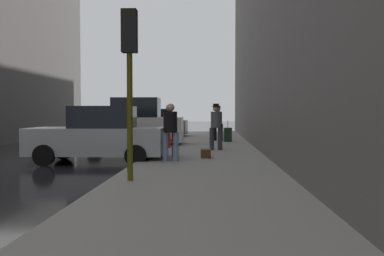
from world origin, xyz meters
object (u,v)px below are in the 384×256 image
at_px(pedestrian_with_fedora, 218,121).
at_px(parked_silver_sedan, 99,136).
at_px(pedestrian_in_jeans, 170,129).
at_px(fire_hydrant, 168,139).
at_px(pedestrian_with_beanie, 216,124).
at_px(parked_gray_coupe, 153,124).
at_px(traffic_light, 130,57).
at_px(parked_white_van, 133,125).
at_px(pedestrian_in_red_jacket, 170,128).
at_px(duffel_bag, 206,153).
at_px(rolling_suitcase, 228,135).

bearing_deg(pedestrian_with_fedora, parked_silver_sedan, -114.58).
relative_size(pedestrian_with_fedora, pedestrian_in_jeans, 1.04).
height_order(parked_silver_sedan, pedestrian_with_fedora, pedestrian_with_fedora).
relative_size(fire_hydrant, pedestrian_in_jeans, 0.41).
xyz_separation_m(parked_silver_sedan, pedestrian_with_fedora, (3.90, 8.53, 0.29)).
bearing_deg(parked_silver_sedan, fire_hydrant, 65.08).
bearing_deg(fire_hydrant, pedestrian_with_beanie, -21.70).
distance_m(fire_hydrant, pedestrian_in_jeans, 4.66).
bearing_deg(parked_gray_coupe, traffic_light, -83.74).
bearing_deg(parked_white_van, pedestrian_in_red_jacket, -68.26).
distance_m(pedestrian_with_beanie, pedestrian_in_jeans, 4.06).
height_order(fire_hydrant, pedestrian_with_fedora, pedestrian_with_fedora).
bearing_deg(traffic_light, pedestrian_in_red_jacket, 85.63).
relative_size(fire_hydrant, pedestrian_with_beanie, 0.40).
xyz_separation_m(parked_silver_sedan, duffel_bag, (3.39, 0.22, -0.56)).
bearing_deg(pedestrian_in_jeans, pedestrian_with_fedora, 80.50).
xyz_separation_m(parked_silver_sedan, pedestrian_with_beanie, (3.74, 3.11, 0.29)).
distance_m(parked_white_van, fire_hydrant, 2.79).
distance_m(fire_hydrant, pedestrian_in_red_jacket, 3.58).
bearing_deg(duffel_bag, parked_white_van, 120.67).
distance_m(parked_silver_sedan, duffel_bag, 3.45).
height_order(parked_white_van, pedestrian_with_beanie, parked_white_van).
relative_size(parked_silver_sedan, parked_white_van, 0.91).
bearing_deg(traffic_light, pedestrian_with_fedora, 81.00).
bearing_deg(pedestrian_in_red_jacket, pedestrian_in_jeans, -82.87).
xyz_separation_m(pedestrian_in_red_jacket, duffel_bag, (1.18, -0.16, -0.81)).
bearing_deg(traffic_light, parked_silver_sedan, 112.89).
distance_m(pedestrian_with_fedora, duffel_bag, 8.37).
bearing_deg(pedestrian_in_red_jacket, pedestrian_with_fedora, 78.34).
relative_size(parked_gray_coupe, pedestrian_in_jeans, 2.48).
height_order(traffic_light, pedestrian_with_beanie, traffic_light).
relative_size(pedestrian_with_fedora, duffel_bag, 4.04).
relative_size(pedestrian_with_beanie, pedestrian_in_red_jacket, 1.04).
relative_size(traffic_light, pedestrian_with_fedora, 2.03).
bearing_deg(pedestrian_in_jeans, pedestrian_in_red_jacket, 97.13).
relative_size(parked_gray_coupe, pedestrian_with_fedora, 2.39).
bearing_deg(pedestrian_with_beanie, traffic_light, -104.12).
relative_size(traffic_light, pedestrian_in_jeans, 2.11).
bearing_deg(pedestrian_with_fedora, pedestrian_with_beanie, -91.69).
xyz_separation_m(parked_gray_coupe, traffic_light, (1.85, -16.89, 1.91)).
xyz_separation_m(parked_gray_coupe, pedestrian_with_beanie, (3.74, -9.39, 0.29)).
bearing_deg(traffic_light, rolling_suitcase, 78.33).
distance_m(parked_white_van, pedestrian_with_fedora, 4.68).
bearing_deg(duffel_bag, fire_hydrant, 113.47).
distance_m(pedestrian_with_beanie, duffel_bag, 3.03).
bearing_deg(pedestrian_in_red_jacket, fire_hydrant, 96.75).
height_order(traffic_light, duffel_bag, traffic_light).
distance_m(parked_gray_coupe, rolling_suitcase, 6.45).
height_order(parked_silver_sedan, rolling_suitcase, parked_silver_sedan).
xyz_separation_m(parked_white_van, pedestrian_in_red_jacket, (2.22, -5.56, 0.07)).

